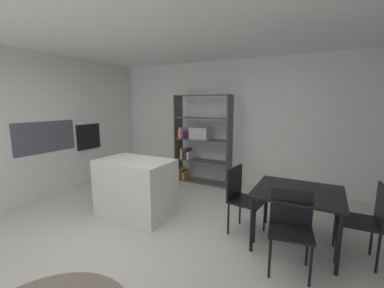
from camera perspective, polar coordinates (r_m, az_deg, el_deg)
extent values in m
plane|color=beige|center=(3.80, -10.23, -19.30)|extent=(9.18, 9.18, 0.00)
cube|color=white|center=(3.48, -11.70, 25.41)|extent=(6.68, 5.68, 0.06)
cube|color=white|center=(5.81, 6.96, 4.98)|extent=(6.68, 0.06, 2.76)
cube|color=silver|center=(5.71, -34.54, 3.33)|extent=(0.66, 5.12, 2.76)
cube|color=#4C4C56|center=(5.55, -30.61, 1.36)|extent=(0.01, 1.20, 0.61)
cube|color=black|center=(6.10, -22.69, 1.58)|extent=(0.04, 0.60, 0.56)
cylinder|color=#B7BABC|center=(6.10, -23.03, 3.75)|extent=(0.02, 0.48, 0.02)
cube|color=silver|center=(4.21, -12.80, -9.67)|extent=(1.19, 0.75, 0.91)
cube|color=#4C4C51|center=(5.94, -3.15, 1.45)|extent=(0.02, 0.37, 2.00)
cube|color=#4C4C51|center=(5.38, 8.61, 0.54)|extent=(0.02, 0.37, 2.00)
cube|color=#4C4C51|center=(5.57, 2.51, 11.12)|extent=(1.31, 0.37, 0.02)
cube|color=#4C4C51|center=(5.85, 2.37, -8.60)|extent=(1.31, 0.37, 0.02)
cube|color=#4C4C51|center=(5.72, 2.41, -3.83)|extent=(1.27, 0.37, 0.02)
cube|color=#4C4C51|center=(5.63, 2.44, 1.02)|extent=(1.27, 0.37, 0.02)
cube|color=#4C4C51|center=(5.58, 2.48, 5.99)|extent=(1.27, 0.37, 0.02)
cube|color=gold|center=(6.07, -2.46, -6.56)|extent=(0.05, 0.31, 0.26)
cube|color=#38383D|center=(6.05, -1.92, -6.95)|extent=(0.05, 0.31, 0.19)
cube|color=orange|center=(6.02, -1.38, -7.13)|extent=(0.05, 0.31, 0.17)
cube|color=gold|center=(5.92, -1.85, -2.07)|extent=(0.04, 0.31, 0.24)
cube|color=#8E4793|center=(5.91, -1.51, -2.48)|extent=(0.03, 0.31, 0.16)
cube|color=#38383D|center=(5.87, -0.96, -2.18)|extent=(0.05, 0.31, 0.24)
cube|color=silver|center=(5.84, -0.34, -2.56)|extent=(0.05, 0.31, 0.18)
cube|color=red|center=(5.88, -2.49, 2.46)|extent=(0.04, 0.31, 0.20)
cube|color=silver|center=(5.86, -2.10, 2.67)|extent=(0.04, 0.31, 0.25)
cube|color=#8E4793|center=(5.83, -1.58, 2.20)|extent=(0.04, 0.31, 0.16)
cube|color=#B7BABC|center=(5.63, 1.96, 2.47)|extent=(0.44, 0.32, 0.26)
cube|color=black|center=(3.44, 23.21, -10.06)|extent=(1.04, 0.95, 0.03)
cylinder|color=black|center=(3.27, 13.59, -17.54)|extent=(0.04, 0.04, 0.70)
cylinder|color=black|center=(3.20, 30.71, -19.28)|extent=(0.04, 0.04, 0.70)
cylinder|color=black|center=(4.01, 16.74, -12.48)|extent=(0.04, 0.04, 0.70)
cylinder|color=black|center=(3.95, 30.29, -13.72)|extent=(0.04, 0.04, 0.70)
cube|color=black|center=(3.54, 33.65, -14.49)|extent=(0.46, 0.44, 0.03)
cube|color=black|center=(3.49, 37.44, -11.14)|extent=(0.04, 0.43, 0.43)
cylinder|color=black|center=(3.78, 29.95, -16.69)|extent=(0.03, 0.03, 0.46)
cylinder|color=black|center=(3.45, 30.27, -19.28)|extent=(0.03, 0.03, 0.46)
cylinder|color=black|center=(3.83, 35.97, -16.90)|extent=(0.03, 0.03, 0.46)
cylinder|color=black|center=(3.50, 36.94, -19.46)|extent=(0.03, 0.03, 0.46)
cube|color=black|center=(3.63, 12.59, -12.67)|extent=(0.49, 0.49, 0.03)
cube|color=black|center=(3.62, 9.72, -8.63)|extent=(0.08, 0.44, 0.45)
cylinder|color=black|center=(3.50, 14.15, -17.89)|extent=(0.03, 0.03, 0.46)
cylinder|color=black|center=(3.83, 16.32, -15.54)|extent=(0.03, 0.03, 0.46)
cylinder|color=black|center=(3.64, 8.36, -16.62)|extent=(0.03, 0.03, 0.46)
cylinder|color=black|center=(3.95, 10.97, -14.51)|extent=(0.03, 0.03, 0.46)
cube|color=black|center=(2.99, 21.72, -18.27)|extent=(0.50, 0.47, 0.03)
cube|color=black|center=(3.07, 21.87, -13.15)|extent=(0.45, 0.10, 0.40)
cylinder|color=black|center=(2.95, 17.43, -23.70)|extent=(0.03, 0.03, 0.45)
cylinder|color=black|center=(2.97, 25.61, -23.98)|extent=(0.03, 0.03, 0.45)
cylinder|color=black|center=(3.25, 17.73, -20.39)|extent=(0.03, 0.03, 0.45)
cylinder|color=black|center=(3.27, 24.99, -20.67)|extent=(0.03, 0.03, 0.45)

